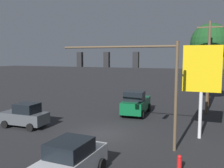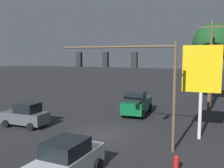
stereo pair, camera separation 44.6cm
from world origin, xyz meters
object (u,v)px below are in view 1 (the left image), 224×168
fire_hydrant (179,163)px  hatchback_crossing (25,116)px  pickup_parked (136,103)px  street_tree (210,43)px  price_sign (202,72)px  utility_pole (208,65)px  traffic_signal_assembly (130,69)px  sedan_waiting (70,161)px

fire_hydrant → hatchback_crossing: bearing=-15.9°
pickup_parked → street_tree: 11.66m
hatchback_crossing → street_tree: 21.32m
hatchback_crossing → fire_hydrant: 13.17m
price_sign → pickup_parked: bearing=-40.8°
utility_pole → price_sign: utility_pole is taller
traffic_signal_assembly → pickup_parked: bearing=-76.9°
sedan_waiting → street_tree: 22.96m
pickup_parked → utility_pole: bearing=110.5°
pickup_parked → traffic_signal_assembly: bearing=9.6°
price_sign → street_tree: size_ratio=0.69×
fire_hydrant → sedan_waiting: bearing=30.7°
hatchback_crossing → street_tree: (-13.85, -14.93, 6.30)m
price_sign → pickup_parked: (6.18, -5.33, -3.55)m
utility_pole → sedan_waiting: 18.22m
traffic_signal_assembly → hatchback_crossing: 10.04m
fire_hydrant → price_sign: bearing=-97.3°
price_sign → fire_hydrant: (0.75, 5.83, -4.22)m
price_sign → hatchback_crossing: (13.41, 2.22, -3.71)m
price_sign → sedan_waiting: size_ratio=1.46×
fire_hydrant → traffic_signal_assembly: bearing=-38.8°
hatchback_crossing → pickup_parked: bearing=-134.7°
utility_pole → pickup_parked: 8.08m
traffic_signal_assembly → sedan_waiting: traffic_signal_assembly is taller
pickup_parked → fire_hydrant: (-5.43, 11.17, -0.67)m
traffic_signal_assembly → hatchback_crossing: traffic_signal_assembly is taller
traffic_signal_assembly → hatchback_crossing: (9.17, -0.80, -4.02)m
sedan_waiting → street_tree: (-5.84, -21.29, 6.29)m
utility_pole → price_sign: 8.25m
sedan_waiting → hatchback_crossing: (8.02, -6.37, -0.00)m
sedan_waiting → street_tree: street_tree is taller
traffic_signal_assembly → fire_hydrant: bearing=141.2°
utility_pole → fire_hydrant: bearing=85.5°
street_tree → utility_pole: bearing=88.9°
street_tree → pickup_parked: bearing=48.1°
traffic_signal_assembly → fire_hydrant: (-3.49, 2.81, -4.53)m
pickup_parked → street_tree: bearing=134.5°
traffic_signal_assembly → price_sign: bearing=-144.5°
sedan_waiting → pickup_parked: (0.79, -13.92, 0.16)m
sedan_waiting → street_tree: size_ratio=0.47×
utility_pole → sedan_waiting: size_ratio=2.05×
sedan_waiting → pickup_parked: 13.95m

